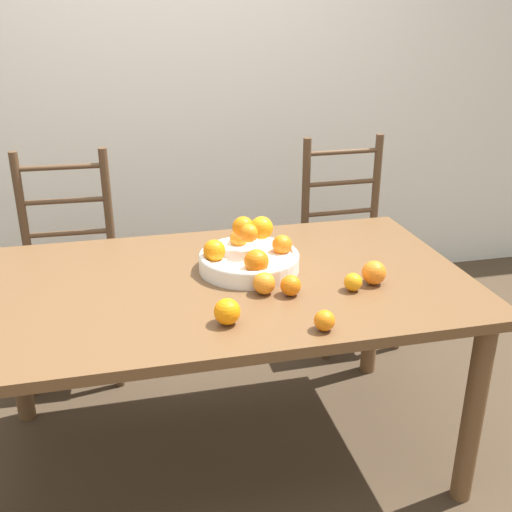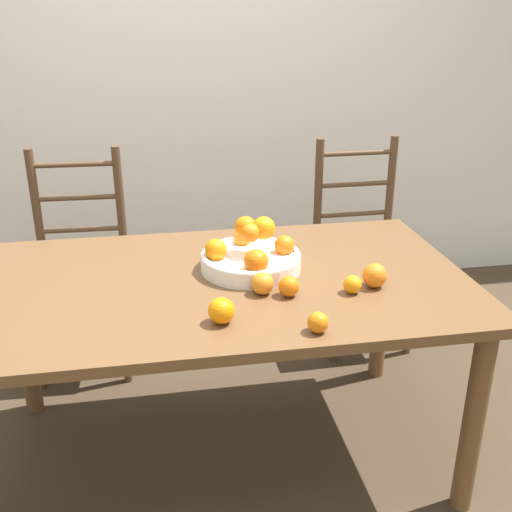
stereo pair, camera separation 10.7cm
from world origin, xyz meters
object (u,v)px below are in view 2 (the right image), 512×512
(orange_loose_0, at_px, (221,311))
(chair_right, at_px, (361,251))
(orange_loose_5, at_px, (352,284))
(orange_loose_2, at_px, (262,283))
(orange_loose_3, at_px, (289,286))
(fruit_bowl, at_px, (251,256))
(orange_loose_1, at_px, (318,322))
(chair_left, at_px, (81,269))
(orange_loose_4, at_px, (375,275))

(orange_loose_0, distance_m, chair_right, 1.40)
(orange_loose_0, relative_size, orange_loose_5, 1.31)
(orange_loose_5, bearing_deg, orange_loose_0, -164.14)
(orange_loose_2, bearing_deg, orange_loose_3, -20.67)
(orange_loose_3, xyz_separation_m, chair_right, (0.59, 0.95, -0.29))
(fruit_bowl, height_order, orange_loose_2, fruit_bowl)
(orange_loose_1, relative_size, orange_loose_3, 0.90)
(orange_loose_5, distance_m, chair_left, 1.40)
(orange_loose_1, bearing_deg, orange_loose_3, 96.90)
(orange_loose_0, xyz_separation_m, orange_loose_3, (0.23, 0.14, -0.01))
(orange_loose_3, height_order, chair_right, chair_right)
(fruit_bowl, height_order, chair_right, chair_right)
(orange_loose_2, bearing_deg, orange_loose_1, -68.05)
(fruit_bowl, distance_m, orange_loose_3, 0.25)
(orange_loose_0, bearing_deg, orange_loose_1, -21.13)
(orange_loose_3, bearing_deg, chair_left, 128.56)
(orange_loose_4, distance_m, chair_right, 1.02)
(fruit_bowl, bearing_deg, orange_loose_2, -88.83)
(orange_loose_2, xyz_separation_m, orange_loose_4, (0.37, -0.01, 0.00))
(orange_loose_3, bearing_deg, orange_loose_2, 159.33)
(orange_loose_0, height_order, orange_loose_4, orange_loose_4)
(chair_left, bearing_deg, orange_loose_1, -54.55)
(orange_loose_3, distance_m, chair_right, 1.16)
(orange_loose_2, bearing_deg, chair_left, 126.37)
(orange_loose_3, bearing_deg, orange_loose_1, -83.10)
(orange_loose_3, bearing_deg, fruit_bowl, 110.00)
(orange_loose_0, distance_m, orange_loose_1, 0.28)
(orange_loose_4, distance_m, orange_loose_5, 0.09)
(fruit_bowl, xyz_separation_m, orange_loose_5, (0.29, -0.25, -0.02))
(chair_left, bearing_deg, orange_loose_3, -49.44)
(chair_left, xyz_separation_m, chair_right, (1.35, 0.00, 0.00))
(orange_loose_0, xyz_separation_m, chair_right, (0.82, 1.09, -0.30))
(orange_loose_4, relative_size, chair_left, 0.08)
(orange_loose_0, bearing_deg, orange_loose_4, 16.65)
(fruit_bowl, height_order, orange_loose_4, fruit_bowl)
(orange_loose_2, relative_size, orange_loose_4, 0.90)
(fruit_bowl, relative_size, orange_loose_5, 5.88)
(fruit_bowl, bearing_deg, chair_right, 46.86)
(fruit_bowl, distance_m, orange_loose_5, 0.38)
(orange_loose_5, bearing_deg, orange_loose_1, -128.12)
(orange_loose_3, bearing_deg, orange_loose_4, 3.55)
(fruit_bowl, distance_m, orange_loose_4, 0.43)
(orange_loose_3, xyz_separation_m, orange_loose_4, (0.29, 0.02, 0.01))
(orange_loose_5, bearing_deg, chair_left, 134.99)
(orange_loose_0, distance_m, chair_left, 1.25)
(orange_loose_0, bearing_deg, fruit_bowl, 68.05)
(chair_right, bearing_deg, fruit_bowl, -134.11)
(orange_loose_0, relative_size, orange_loose_4, 0.97)
(orange_loose_0, relative_size, orange_loose_1, 1.28)
(chair_right, bearing_deg, orange_loose_2, -127.04)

